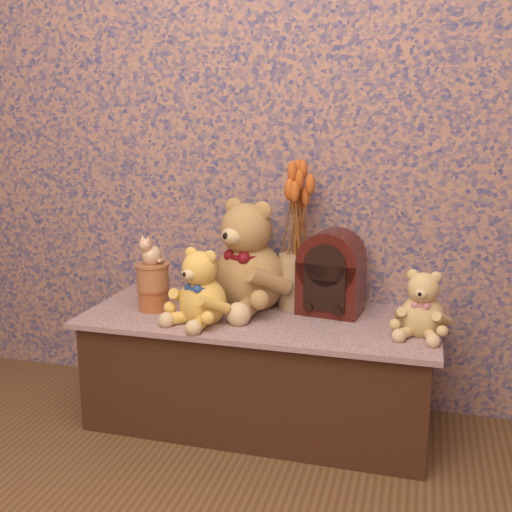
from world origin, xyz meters
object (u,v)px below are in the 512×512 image
Objects in this scene: teddy_small at (423,300)px; ceramic_vase at (295,281)px; teddy_medium at (202,283)px; teddy_large at (250,250)px; cathedral_radio at (331,272)px; biscuit_tin_lower at (154,299)px; cat_figurine at (152,249)px.

ceramic_vase is (-0.48, 0.19, -0.02)m from teddy_small.
ceramic_vase is at bearing 65.41° from teddy_medium.
teddy_large is 1.55× the size of teddy_medium.
teddy_medium is at bearing -143.98° from cathedral_radio.
ceramic_vase is at bearing 19.25° from biscuit_tin_lower.
teddy_small is 0.52m from ceramic_vase.
teddy_small reaches higher than biscuit_tin_lower.
teddy_small is (0.77, 0.07, -0.02)m from teddy_medium.
teddy_small is 2.09× the size of biscuit_tin_lower.
teddy_large is 0.26m from teddy_medium.
teddy_medium is at bearing -165.12° from teddy_small.
biscuit_tin_lower is (-0.35, -0.14, -0.18)m from teddy_large.
teddy_medium is 1.20× the size of teddy_small.
cathedral_radio is 0.16m from ceramic_vase.
ceramic_vase is 0.55m from biscuit_tin_lower.
teddy_small is 0.77× the size of cathedral_radio.
teddy_medium is 0.92× the size of cathedral_radio.
biscuit_tin_lower is (-1.00, 0.01, -0.08)m from teddy_small.
cat_figurine is (-1.00, 0.01, 0.12)m from teddy_small.
cathedral_radio is 0.68m from cat_figurine.
ceramic_vase is 1.80× the size of biscuit_tin_lower.
teddy_medium reaches higher than teddy_small.
teddy_small is 0.37m from cathedral_radio.
cathedral_radio is (0.43, 0.23, 0.01)m from teddy_medium.
cat_figurine is at bearing -176.60° from teddy_medium.
teddy_large is 3.89× the size of biscuit_tin_lower.
teddy_small is 1.16× the size of ceramic_vase.
teddy_medium is 2.50× the size of cat_figurine.
teddy_medium is at bearing 5.27° from cat_figurine.
biscuit_tin_lower is (-0.66, -0.15, -0.12)m from cathedral_radio.
teddy_large is 1.43× the size of cathedral_radio.
teddy_small is at bearing -21.22° from ceramic_vase.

